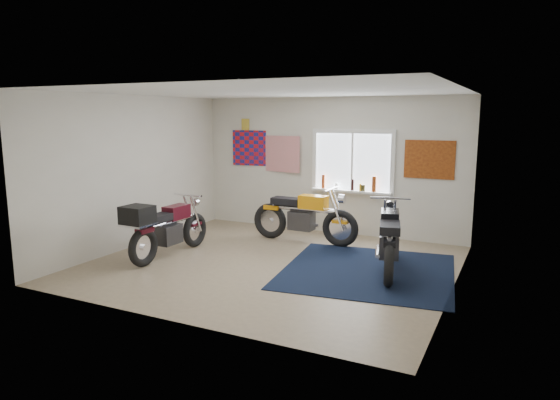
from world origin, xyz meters
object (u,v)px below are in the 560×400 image
at_px(navy_rug, 368,271).
at_px(black_chrome_bike, 389,241).
at_px(maroon_tourer, 164,228).
at_px(yellow_triumph, 304,218).

xyz_separation_m(navy_rug, black_chrome_bike, (0.27, 0.16, 0.46)).
bearing_deg(black_chrome_bike, navy_rug, 106.66).
bearing_deg(maroon_tourer, navy_rug, -75.19).
distance_m(black_chrome_bike, maroon_tourer, 3.63).
distance_m(navy_rug, black_chrome_bike, 0.56).
bearing_deg(maroon_tourer, black_chrome_bike, -73.75).
xyz_separation_m(black_chrome_bike, maroon_tourer, (-3.50, -0.95, 0.05)).
distance_m(yellow_triumph, maroon_tourer, 2.58).
xyz_separation_m(yellow_triumph, maroon_tourer, (-1.65, -1.98, 0.05)).
distance_m(navy_rug, maroon_tourer, 3.37).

